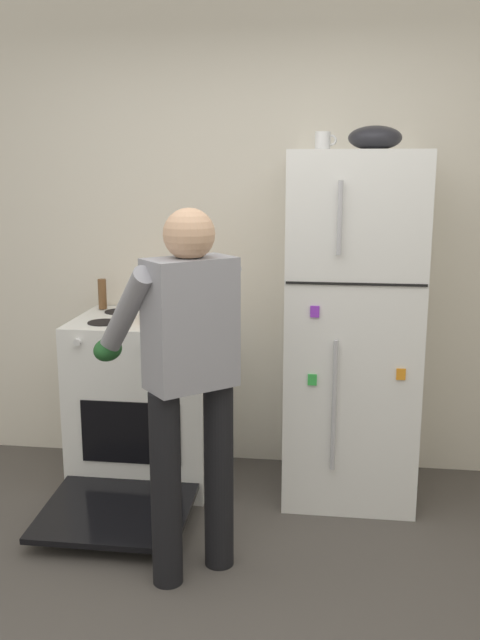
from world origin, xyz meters
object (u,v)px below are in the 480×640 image
(coffee_mug, at_px, (323,141))
(person_cook, at_px, (187,362))
(pepper_mill, at_px, (102,294))
(mixing_bowl, at_px, (375,138))
(refrigerator, at_px, (352,328))
(stove_range, at_px, (146,402))
(red_pot, at_px, (170,309))

(coffee_mug, bearing_deg, person_cook, -119.13)
(person_cook, height_order, pepper_mill, person_cook)
(pepper_mill, distance_m, mixing_bowl, 1.76)
(refrigerator, xyz_separation_m, stove_range, (-1.14, -0.02, -0.46))
(stove_range, bearing_deg, mixing_bowl, 0.86)
(stove_range, xyz_separation_m, mixing_bowl, (1.22, 0.02, 1.44))
(red_pot, xyz_separation_m, mixing_bowl, (1.06, 0.05, 0.89))
(pepper_mill, height_order, mixing_bowl, mixing_bowl)
(stove_range, bearing_deg, person_cook, -64.09)
(mixing_bowl, bearing_deg, red_pot, -177.29)
(stove_range, xyz_separation_m, pepper_mill, (-0.30, 0.22, 0.57))
(stove_range, bearing_deg, red_pot, -11.24)
(refrigerator, distance_m, coffee_mug, 0.98)
(stove_range, height_order, red_pot, red_pot)
(stove_range, height_order, pepper_mill, pepper_mill)
(pepper_mill, bearing_deg, red_pot, -28.52)
(refrigerator, distance_m, pepper_mill, 1.45)
(stove_range, xyz_separation_m, person_cook, (0.43, -0.88, 0.50))
(stove_range, distance_m, mixing_bowl, 1.88)
(person_cook, xyz_separation_m, red_pot, (-0.27, 0.85, 0.05))
(red_pot, height_order, mixing_bowl, mixing_bowl)
(coffee_mug, xyz_separation_m, pepper_mill, (-1.26, 0.15, -0.85))
(refrigerator, relative_size, stove_range, 1.48)
(person_cook, relative_size, red_pot, 4.26)
(stove_range, relative_size, red_pot, 3.31)
(refrigerator, relative_size, person_cook, 1.15)
(stove_range, height_order, person_cook, person_cook)
(refrigerator, height_order, pepper_mill, refrigerator)
(person_cook, xyz_separation_m, coffee_mug, (0.53, 0.95, 0.93))
(stove_range, distance_m, pepper_mill, 0.68)
(refrigerator, distance_m, red_pot, 0.98)
(mixing_bowl, bearing_deg, person_cook, -131.16)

